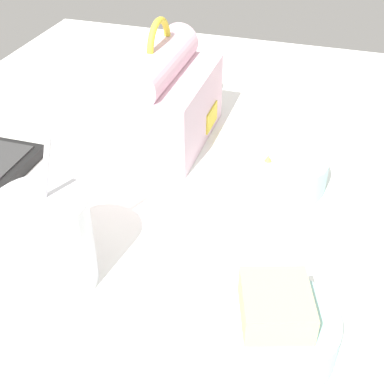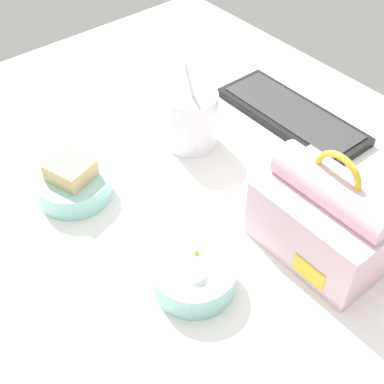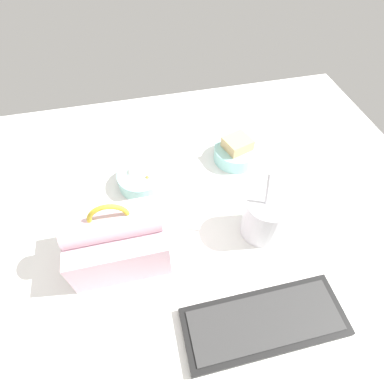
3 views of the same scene
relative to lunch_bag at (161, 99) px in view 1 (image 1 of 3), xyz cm
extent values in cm
cube|color=white|center=(-19.52, -9.38, -8.29)|extent=(140.00, 110.00, 2.00)
cube|color=beige|center=(-0.01, 0.01, -1.51)|extent=(21.68, 14.89, 11.56)
cylinder|color=beige|center=(-0.01, 0.01, 6.02)|extent=(20.60, 6.36, 6.36)
cube|color=yellow|center=(3.79, -7.53, -4.11)|extent=(6.07, 0.30, 3.47)
torus|color=yellow|center=(-0.01, 0.01, 8.88)|extent=(8.59, 1.00, 8.59)
cylinder|color=silver|center=(-35.25, 0.97, -1.38)|extent=(10.48, 10.48, 11.84)
cylinder|color=gold|center=(-35.25, 0.97, 4.24)|extent=(9.23, 9.23, 0.60)
cylinder|color=silver|center=(-34.46, 0.45, 5.82)|extent=(0.70, 3.97, 13.38)
cylinder|color=#93D1CC|center=(-37.06, -25.44, -5.03)|extent=(13.51, 13.51, 4.52)
cube|color=tan|center=(-37.06, -25.44, -2.55)|extent=(9.16, 8.72, 6.33)
cylinder|color=#93D1CC|center=(-7.46, -21.34, -4.95)|extent=(13.33, 13.33, 4.69)
ellipsoid|color=white|center=(-5.46, -22.34, -3.52)|extent=(3.63, 3.63, 4.27)
cone|color=#EFBC47|center=(-9.12, -19.48, -3.66)|extent=(6.02, 6.02, 3.98)
sphere|color=#4C5623|center=(-7.03, -25.39, -4.85)|extent=(1.60, 1.60, 1.60)
sphere|color=#4C5623|center=(-6.47, -24.61, -4.85)|extent=(1.60, 1.60, 1.60)
sphere|color=#4C5623|center=(-6.40, -23.66, -4.85)|extent=(1.60, 1.60, 1.60)
sphere|color=#4C5623|center=(-6.83, -22.81, -4.85)|extent=(1.60, 1.60, 1.60)
camera|label=1|loc=(-73.71, -28.22, 38.93)|focal=50.00mm
camera|label=2|loc=(31.06, -53.38, 62.88)|focal=50.00mm
camera|label=3|loc=(-8.88, 36.54, 59.57)|focal=28.00mm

